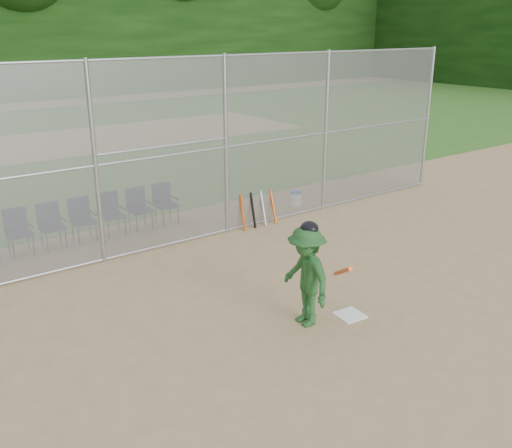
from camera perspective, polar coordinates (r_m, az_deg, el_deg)
ground at (r=9.20m, az=9.41°, el=-10.67°), size 100.00×100.00×0.00m
grass_strip at (r=24.60m, az=-22.04°, el=7.19°), size 100.00×100.00×0.00m
dirt_patch_far at (r=24.60m, az=-22.04°, el=7.20°), size 24.00×24.00×0.00m
backstop_fence at (r=12.24m, az=-6.99°, el=7.41°), size 16.09×0.09×4.00m
home_plate at (r=9.69m, az=9.36°, el=-8.96°), size 0.47×0.47×0.02m
batter_at_plate at (r=9.00m, az=5.03°, el=-5.15°), size 0.98×1.32×1.73m
water_cooler at (r=15.23m, az=3.99°, el=2.59°), size 0.31×0.31×0.39m
spare_bats at (r=13.55m, az=0.21°, el=1.50°), size 0.96×0.30×0.85m
chair_4 at (r=12.80m, az=-22.59°, el=-0.82°), size 0.54×0.52×0.96m
chair_5 at (r=12.95m, az=-19.70°, el=-0.23°), size 0.54×0.52×0.96m
chair_6 at (r=13.14m, az=-16.88°, el=0.35°), size 0.54×0.52×0.96m
chair_7 at (r=13.36m, az=-14.15°, el=0.92°), size 0.54×0.52×0.96m
chair_8 at (r=13.62m, az=-11.51°, el=1.46°), size 0.54×0.52×0.96m
chair_9 at (r=13.90m, az=-8.97°, el=1.97°), size 0.54×0.52×0.96m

